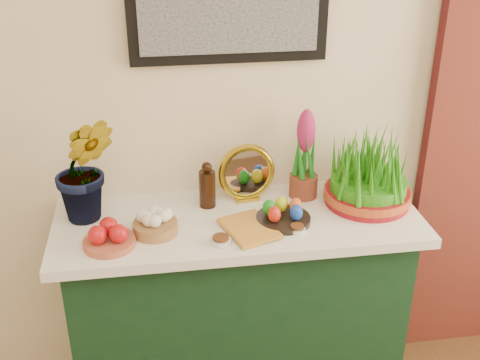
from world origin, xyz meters
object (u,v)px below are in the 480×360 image
object	(u,v)px
sideboard	(238,313)
book	(229,233)
hyacinth_green	(83,152)
wheatgrass_sabzeh	(369,175)
mirror	(247,173)

from	to	relation	value
sideboard	book	distance (m)	0.50
hyacinth_green	wheatgrass_sabzeh	world-z (taller)	hyacinth_green
hyacinth_green	wheatgrass_sabzeh	bearing A→B (deg)	-2.90
mirror	book	xyz separation A→B (m)	(-0.11, -0.28, -0.10)
hyacinth_green	book	bearing A→B (deg)	-23.74
hyacinth_green	sideboard	bearing A→B (deg)	-8.05
book	wheatgrass_sabzeh	distance (m)	0.61
book	wheatgrass_sabzeh	xyz separation A→B (m)	(0.58, 0.17, 0.11)
sideboard	wheatgrass_sabzeh	distance (m)	0.79
sideboard	mirror	world-z (taller)	mirror
hyacinth_green	wheatgrass_sabzeh	xyz separation A→B (m)	(1.08, -0.04, -0.15)
hyacinth_green	mirror	distance (m)	0.64
sideboard	mirror	bearing A→B (deg)	68.46
mirror	wheatgrass_sabzeh	world-z (taller)	wheatgrass_sabzeh
hyacinth_green	book	distance (m)	0.60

